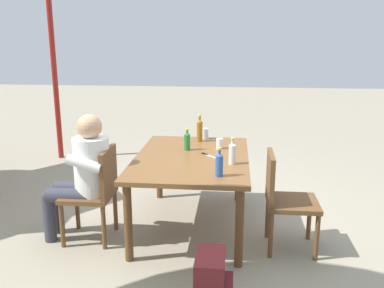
{
  "coord_description": "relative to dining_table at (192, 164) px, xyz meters",
  "views": [
    {
      "loc": [
        -3.81,
        -0.39,
        1.83
      ],
      "look_at": [
        0.0,
        0.0,
        0.84
      ],
      "focal_mm": 38.99,
      "sensor_mm": 36.0,
      "label": 1
    }
  ],
  "objects": [
    {
      "name": "ground_plane",
      "position": [
        0.0,
        0.0,
        -0.64
      ],
      "size": [
        24.0,
        24.0,
        0.0
      ],
      "primitive_type": "plane",
      "color": "gray"
    },
    {
      "name": "dining_table",
      "position": [
        0.0,
        0.0,
        0.0
      ],
      "size": [
        1.6,
        1.07,
        0.72
      ],
      "color": "brown",
      "rests_on": "ground_plane"
    },
    {
      "name": "chair_far_left",
      "position": [
        -0.36,
        0.84,
        -0.15
      ],
      "size": [
        0.45,
        0.45,
        0.87
      ],
      "color": "brown",
      "rests_on": "ground_plane"
    },
    {
      "name": "chair_near_left",
      "position": [
        -0.36,
        -0.84,
        -0.15
      ],
      "size": [
        0.44,
        0.44,
        0.87
      ],
      "color": "brown",
      "rests_on": "ground_plane"
    },
    {
      "name": "person_in_white_shirt",
      "position": [
        -0.36,
        0.94,
        0.01
      ],
      "size": [
        0.47,
        0.61,
        1.18
      ],
      "color": "white",
      "rests_on": "ground_plane"
    },
    {
      "name": "bottle_amber",
      "position": [
        0.59,
        -0.02,
        0.21
      ],
      "size": [
        0.06,
        0.06,
        0.3
      ],
      "color": "#996019",
      "rests_on": "dining_table"
    },
    {
      "name": "bottle_blue",
      "position": [
        -0.57,
        -0.28,
        0.18
      ],
      "size": [
        0.06,
        0.06,
        0.24
      ],
      "color": "#2D56A3",
      "rests_on": "dining_table"
    },
    {
      "name": "bottle_green",
      "position": [
        0.22,
        0.07,
        0.18
      ],
      "size": [
        0.06,
        0.06,
        0.22
      ],
      "color": "#287A38",
      "rests_on": "dining_table"
    },
    {
      "name": "bottle_clear",
      "position": [
        -0.21,
        -0.38,
        0.18
      ],
      "size": [
        0.06,
        0.06,
        0.24
      ],
      "color": "white",
      "rests_on": "dining_table"
    },
    {
      "name": "cup_white",
      "position": [
        0.31,
        -0.25,
        0.13
      ],
      "size": [
        0.07,
        0.07,
        0.11
      ],
      "primitive_type": "cylinder",
      "color": "white",
      "rests_on": "dining_table"
    },
    {
      "name": "cup_glass",
      "position": [
        0.71,
        -0.07,
        0.14
      ],
      "size": [
        0.07,
        0.07,
        0.12
      ],
      "primitive_type": "cylinder",
      "color": "silver",
      "rests_on": "dining_table"
    },
    {
      "name": "table_knife",
      "position": [
        0.03,
        -0.16,
        0.08
      ],
      "size": [
        0.19,
        0.18,
        0.01
      ],
      "color": "silver",
      "rests_on": "dining_table"
    },
    {
      "name": "backpack_by_near_side",
      "position": [
        1.36,
        0.39,
        -0.43
      ],
      "size": [
        0.32,
        0.25,
        0.45
      ],
      "color": "#2D4784",
      "rests_on": "ground_plane"
    },
    {
      "name": "backpack_by_far_side",
      "position": [
        -1.27,
        -0.27,
        -0.45
      ],
      "size": [
        0.34,
        0.26,
        0.4
      ],
      "color": "maroon",
      "rests_on": "ground_plane"
    },
    {
      "name": "lamp_post",
      "position": [
        2.22,
        2.29,
        1.5
      ],
      "size": [
        0.56,
        0.2,
        3.06
      ],
      "color": "maroon",
      "rests_on": "ground_plane"
    }
  ]
}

